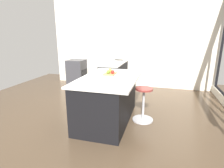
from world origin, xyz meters
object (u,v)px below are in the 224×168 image
at_px(apple_red, 113,72).
at_px(apple_yellow, 110,71).
at_px(apple_green, 108,72).
at_px(cutting_board, 110,74).
at_px(stool_by_window, 143,105).
at_px(oven_range, 77,72).
at_px(kitchen_island, 108,99).

height_order(apple_red, apple_yellow, apple_yellow).
bearing_deg(apple_yellow, apple_red, 35.38).
bearing_deg(apple_green, apple_red, 89.52).
bearing_deg(cutting_board, stool_by_window, 83.45).
distance_m(stool_by_window, cutting_board, 0.99).
distance_m(oven_range, apple_red, 3.15).
bearing_deg(oven_range, kitchen_island, 37.62).
height_order(cutting_board, apple_green, apple_green).
distance_m(oven_range, stool_by_window, 3.62).
distance_m(kitchen_island, apple_red, 0.58).
xyz_separation_m(stool_by_window, apple_green, (-0.05, -0.79, 0.67)).
bearing_deg(kitchen_island, stool_by_window, 103.37).
bearing_deg(stool_by_window, cutting_board, -96.55).
bearing_deg(apple_yellow, apple_green, -2.15).
relative_size(oven_range, apple_red, 10.95).
relative_size(oven_range, apple_green, 11.36).
relative_size(stool_by_window, apple_yellow, 8.66).
relative_size(cutting_board, apple_yellow, 4.28).
xyz_separation_m(stool_by_window, apple_red, (-0.05, -0.69, 0.68)).
bearing_deg(stool_by_window, apple_red, -94.38).
relative_size(cutting_board, apple_green, 4.56).
bearing_deg(apple_red, oven_range, -139.09).
height_order(oven_range, apple_green, apple_green).
bearing_deg(apple_yellow, oven_range, -138.77).
distance_m(cutting_board, apple_red, 0.10).
relative_size(kitchen_island, cutting_board, 5.15).
relative_size(apple_green, apple_yellow, 0.94).
height_order(kitchen_island, apple_yellow, apple_yellow).
height_order(kitchen_island, apple_red, apple_red).
relative_size(kitchen_island, apple_red, 22.65).
bearing_deg(stool_by_window, apple_green, -93.89).
height_order(oven_range, stool_by_window, oven_range).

